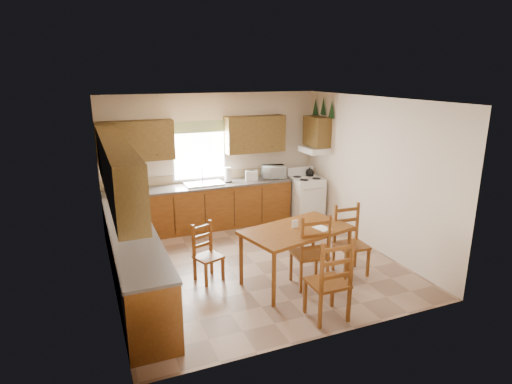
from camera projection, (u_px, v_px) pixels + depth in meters
name	position (u px, v px, depth m)	size (l,w,h in m)	color
floor	(255.00, 263.00, 7.19)	(4.50, 4.50, 0.00)	#93735D
ceiling	(254.00, 99.00, 6.45)	(4.50, 4.50, 0.00)	brown
wall_left	(106.00, 201.00, 6.00)	(4.50, 4.50, 0.00)	beige
wall_right	(371.00, 173.00, 7.65)	(4.50, 4.50, 0.00)	beige
wall_back	(213.00, 160.00, 8.82)	(4.50, 4.50, 0.00)	beige
wall_front	(330.00, 233.00, 4.82)	(4.50, 4.50, 0.00)	beige
lower_cab_back	(201.00, 208.00, 8.67)	(3.75, 0.60, 0.88)	brown
lower_cab_left	(135.00, 262.00, 6.22)	(0.60, 3.60, 0.88)	brown
counter_back	(200.00, 186.00, 8.54)	(3.75, 0.63, 0.04)	#4F4643
counter_left	(132.00, 232.00, 6.09)	(0.63, 3.60, 0.04)	#4F4643
backsplash	(196.00, 177.00, 8.77)	(3.75, 0.01, 0.18)	tan
upper_cab_back_left	(136.00, 141.00, 7.97)	(1.41, 0.33, 0.75)	brown
upper_cab_back_right	(255.00, 134.00, 8.86)	(1.25, 0.33, 0.75)	brown
upper_cab_left	(116.00, 167.00, 5.79)	(0.33, 3.60, 0.75)	brown
upper_cab_stove	(317.00, 132.00, 8.90)	(0.33, 0.62, 0.62)	brown
range_hood	(314.00, 150.00, 8.99)	(0.44, 0.62, 0.12)	white
window_frame	(199.00, 151.00, 8.63)	(1.13, 0.02, 1.18)	white
window_pane	(199.00, 151.00, 8.63)	(1.05, 0.01, 1.10)	white
window_valance	(199.00, 127.00, 8.47)	(1.19, 0.01, 0.24)	#497938
sink_basin	(204.00, 184.00, 8.56)	(0.75, 0.45, 0.04)	silver
pine_decal_a	(332.00, 109.00, 8.54)	(0.22, 0.22, 0.36)	#163619
pine_decal_b	(323.00, 106.00, 8.81)	(0.22, 0.22, 0.36)	#163619
pine_decal_c	(315.00, 107.00, 9.11)	(0.22, 0.22, 0.36)	#163619
stove	(306.00, 199.00, 9.20)	(0.61, 0.63, 0.91)	white
coffeemaker	(119.00, 184.00, 7.90)	(0.22, 0.26, 0.37)	white
paper_towel	(228.00, 175.00, 8.72)	(0.13, 0.13, 0.31)	white
toaster	(251.00, 175.00, 8.90)	(0.25, 0.16, 0.20)	white
microwave	(274.00, 172.00, 9.08)	(0.45, 0.32, 0.27)	white
dining_table	(296.00, 255.00, 6.48)	(1.59, 0.91, 0.85)	brown
chair_near_left	(309.00, 249.00, 6.32)	(0.48, 0.46, 1.14)	brown
chair_near_right	(328.00, 277.00, 5.46)	(0.48, 0.45, 1.14)	brown
chair_far_left	(208.00, 253.00, 6.49)	(0.38, 0.36, 0.89)	brown
chair_far_right	(352.00, 241.00, 6.69)	(0.46, 0.44, 1.09)	brown
table_paper	(322.00, 228.00, 6.38)	(0.19, 0.25, 0.00)	white
table_card	(295.00, 224.00, 6.38)	(0.09, 0.02, 0.12)	white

